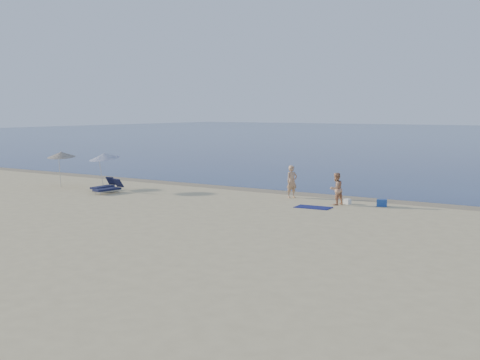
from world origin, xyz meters
name	(u,v)px	position (x,y,z in m)	size (l,w,h in m)	color
wet_sand_strip	(274,191)	(0.00, 19.40, 0.00)	(240.00, 1.60, 0.00)	#847254
person_left	(292,182)	(2.05, 17.75, 0.88)	(0.64, 0.42, 1.76)	tan
person_right	(336,189)	(5.07, 16.76, 0.81)	(0.79, 0.61, 1.62)	tan
beach_towel	(313,207)	(4.49, 15.37, 0.01)	(1.72, 0.95, 0.03)	#0F134F
white_bag	(347,201)	(5.46, 17.30, 0.13)	(0.31, 0.26, 0.26)	white
blue_cooler	(382,203)	(7.18, 17.53, 0.18)	(0.50, 0.36, 0.36)	#1D47A1
umbrella_near	(104,156)	(-8.73, 14.52, 2.02)	(2.29, 2.31, 2.34)	silver
umbrella_far	(61,155)	(-12.08, 14.21, 2.00)	(2.18, 2.20, 2.28)	silver
lounger_left	(104,186)	(-8.63, 14.34, 0.28)	(0.66, 1.75, 0.76)	#161B3E
lounger_right	(109,188)	(-7.56, 13.68, 0.29)	(0.83, 1.87, 0.80)	#141837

